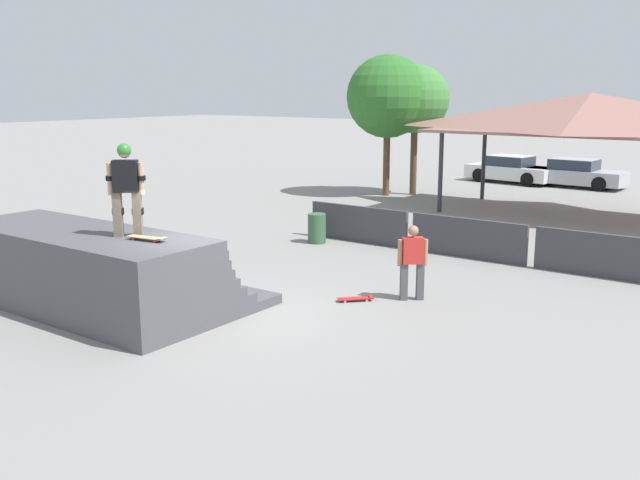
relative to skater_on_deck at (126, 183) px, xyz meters
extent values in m
plane|color=gray|center=(1.32, 0.99, -2.62)|extent=(160.00, 160.00, 0.00)
cube|color=#4C4C51|center=(-1.21, 0.56, -2.52)|extent=(5.99, 3.71, 0.20)
cube|color=#4C4C51|center=(-1.21, 0.17, -2.32)|extent=(5.99, 2.93, 0.20)
cube|color=#4C4C51|center=(-1.21, 0.03, -2.12)|extent=(5.99, 2.65, 0.20)
cube|color=#4C4C51|center=(-1.21, -0.06, -1.92)|extent=(5.99, 2.46, 0.20)
cube|color=#4C4C51|center=(-1.21, -0.13, -1.72)|extent=(5.99, 2.32, 0.20)
cube|color=#4C4C51|center=(-1.21, -0.18, -1.52)|extent=(5.99, 2.22, 0.20)
cube|color=#4C4C51|center=(-1.21, -0.21, -1.32)|extent=(5.99, 2.16, 0.20)
cube|color=#4C4C51|center=(-1.21, -0.23, -1.12)|extent=(5.99, 2.12, 0.20)
cylinder|color=silver|center=(-1.21, 0.81, -1.05)|extent=(5.87, 0.07, 0.07)
cube|color=#6B6051|center=(0.15, 0.11, -0.59)|extent=(0.22, 0.22, 0.85)
cube|color=black|center=(0.13, 0.14, -0.54)|extent=(0.25, 0.24, 0.12)
cube|color=#6B6051|center=(-0.15, -0.12, -0.59)|extent=(0.22, 0.22, 0.85)
cube|color=black|center=(-0.16, -0.09, -0.54)|extent=(0.25, 0.24, 0.12)
cube|color=black|center=(0.00, 0.00, 0.14)|extent=(0.50, 0.47, 0.60)
cylinder|color=tan|center=(0.23, 0.18, 0.09)|extent=(0.16, 0.16, 0.60)
cylinder|color=black|center=(0.23, 0.18, 0.10)|extent=(0.24, 0.24, 0.09)
cylinder|color=tan|center=(-0.22, -0.18, 0.09)|extent=(0.16, 0.16, 0.60)
cylinder|color=black|center=(-0.22, -0.18, 0.10)|extent=(0.24, 0.24, 0.09)
sphere|color=tan|center=(0.00, 0.00, 0.59)|extent=(0.23, 0.23, 0.23)
sphere|color=#337F33|center=(0.00, 0.00, 0.62)|extent=(0.26, 0.26, 0.26)
cylinder|color=red|center=(0.82, 0.04, -0.99)|extent=(0.06, 0.04, 0.05)
cylinder|color=red|center=(0.84, -0.10, -0.99)|extent=(0.06, 0.04, 0.05)
cylinder|color=red|center=(0.33, -0.04, -0.99)|extent=(0.06, 0.04, 0.05)
cylinder|color=red|center=(0.35, -0.18, -0.99)|extent=(0.06, 0.04, 0.05)
cube|color=tan|center=(0.58, -0.07, -0.95)|extent=(0.82, 0.33, 0.02)
cube|color=tan|center=(0.95, -0.01, -0.94)|extent=(0.13, 0.21, 0.02)
cube|color=#4C4C51|center=(3.71, 4.10, -2.23)|extent=(0.21, 0.21, 0.79)
cube|color=#4C4C51|center=(3.97, 4.33, -2.23)|extent=(0.21, 0.21, 0.79)
cube|color=red|center=(3.84, 4.22, -1.56)|extent=(0.46, 0.44, 0.56)
cylinder|color=#A87A5B|center=(3.64, 4.04, -1.60)|extent=(0.15, 0.15, 0.56)
cylinder|color=#A87A5B|center=(4.04, 4.39, -1.60)|extent=(0.15, 0.15, 0.56)
sphere|color=#A87A5B|center=(3.84, 4.22, -1.14)|extent=(0.22, 0.22, 0.22)
cylinder|color=silver|center=(3.05, 3.64, -2.60)|extent=(0.06, 0.06, 0.05)
cylinder|color=silver|center=(3.15, 3.54, -2.60)|extent=(0.06, 0.06, 0.05)
cylinder|color=silver|center=(2.73, 3.30, -2.60)|extent=(0.06, 0.06, 0.05)
cylinder|color=silver|center=(2.83, 3.20, -2.60)|extent=(0.06, 0.06, 0.05)
cube|color=#B22323|center=(2.94, 3.42, -2.56)|extent=(0.66, 0.68, 0.02)
cube|color=#B22323|center=(3.18, 3.67, -2.54)|extent=(0.21, 0.20, 0.02)
cube|color=#3D3D42|center=(-0.25, 8.45, -2.10)|extent=(3.21, 0.12, 1.05)
cube|color=#3D3D42|center=(3.17, 8.45, -2.10)|extent=(3.21, 0.12, 1.05)
cube|color=#3D3D42|center=(6.59, 8.45, -2.10)|extent=(3.21, 0.12, 1.05)
cylinder|color=#2D2D33|center=(-0.66, 14.49, -1.20)|extent=(0.16, 0.16, 2.85)
cylinder|color=#2D2D33|center=(-0.66, 18.30, -1.20)|extent=(0.16, 0.16, 2.85)
cube|color=#9E6B60|center=(3.86, 16.39, 0.28)|extent=(10.64, 4.48, 0.10)
pyramid|color=#9E6B60|center=(3.86, 16.39, 0.97)|extent=(10.42, 4.39, 1.29)
cylinder|color=brown|center=(-4.34, 16.92, -1.20)|extent=(0.28, 0.28, 2.85)
sphere|color=#2D6B28|center=(-4.34, 16.92, 1.44)|extent=(3.36, 3.36, 3.36)
cylinder|color=brown|center=(-3.55, 17.79, -1.15)|extent=(0.28, 0.28, 2.94)
sphere|color=#3D7F38|center=(-3.55, 17.79, 1.33)|extent=(2.81, 2.81, 2.81)
cylinder|color=#385B3D|center=(-1.13, 7.63, -2.20)|extent=(0.52, 0.52, 0.85)
cube|color=silver|center=(-1.67, 24.03, -2.14)|extent=(4.31, 2.26, 0.62)
cube|color=#283342|center=(-1.77, 24.05, -1.60)|extent=(2.08, 1.70, 0.46)
cube|color=silver|center=(-1.77, 24.05, -1.37)|extent=(1.99, 1.66, 0.04)
cylinder|color=black|center=(-0.32, 24.67, -2.30)|extent=(0.66, 0.28, 0.64)
cylinder|color=black|center=(-0.52, 23.08, -2.30)|extent=(0.66, 0.28, 0.64)
cylinder|color=black|center=(-2.82, 24.99, -2.30)|extent=(0.66, 0.28, 0.64)
cylinder|color=black|center=(-3.02, 23.40, -2.30)|extent=(0.66, 0.28, 0.64)
cube|color=#A8AAAF|center=(1.30, 24.17, -2.14)|extent=(4.31, 1.87, 0.62)
cube|color=#283342|center=(1.19, 24.17, -1.60)|extent=(2.02, 1.51, 0.46)
cube|color=#A8AAAF|center=(1.19, 24.17, -1.37)|extent=(1.93, 1.47, 0.04)
cylinder|color=black|center=(2.63, 24.88, -2.30)|extent=(0.65, 0.23, 0.64)
cylinder|color=black|center=(2.57, 23.34, -2.30)|extent=(0.65, 0.23, 0.64)
cylinder|color=black|center=(0.04, 24.99, -2.30)|extent=(0.65, 0.23, 0.64)
cylinder|color=black|center=(-0.02, 23.45, -2.30)|extent=(0.65, 0.23, 0.64)
camera|label=1|loc=(10.76, -8.63, 1.74)|focal=40.00mm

